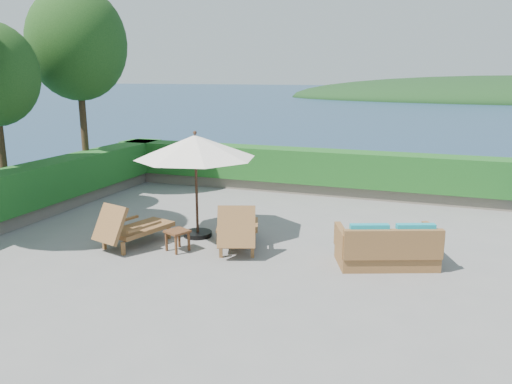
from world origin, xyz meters
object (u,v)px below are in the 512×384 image
(patio_umbrella, at_px, (195,148))
(wicker_loveseat, at_px, (387,248))
(lounge_right, at_px, (238,229))
(lounge_left, at_px, (131,227))
(side_table, at_px, (177,234))

(patio_umbrella, xyz_separation_m, wicker_loveseat, (4.19, -0.40, -1.66))
(lounge_right, bearing_deg, lounge_left, 175.93)
(lounge_left, distance_m, lounge_right, 2.27)
(lounge_left, bearing_deg, wicker_loveseat, 23.24)
(lounge_left, height_order, wicker_loveseat, lounge_left)
(patio_umbrella, xyz_separation_m, side_table, (0.04, -1.01, -1.65))
(wicker_loveseat, bearing_deg, lounge_right, 160.67)
(patio_umbrella, distance_m, lounge_left, 2.18)
(patio_umbrella, height_order, wicker_loveseat, patio_umbrella)
(lounge_right, xyz_separation_m, side_table, (-1.12, -0.54, -0.07))
(patio_umbrella, bearing_deg, lounge_left, -133.83)
(wicker_loveseat, bearing_deg, patio_umbrella, 153.79)
(patio_umbrella, distance_m, lounge_right, 2.02)
(side_table, distance_m, wicker_loveseat, 4.20)
(lounge_right, height_order, wicker_loveseat, lounge_right)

